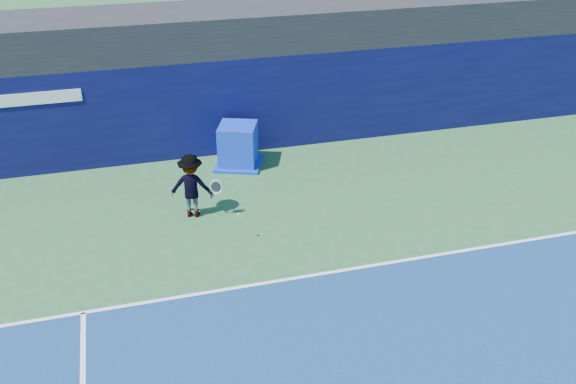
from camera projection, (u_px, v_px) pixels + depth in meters
name	position (u px, v px, depth m)	size (l,w,h in m)	color
ground	(363.00, 366.00, 11.88)	(80.00, 80.00, 0.00)	#285A31
baseline	(314.00, 275.00, 14.42)	(24.00, 0.10, 0.01)	white
stadium_band	(234.00, 27.00, 19.97)	(36.00, 3.00, 1.20)	black
back_wall_assembly	(243.00, 102.00, 20.11)	(36.00, 1.03, 3.00)	#0B0B3C
equipment_cart	(238.00, 147.00, 19.26)	(1.73, 1.73, 1.29)	#0D2BC1
tennis_player	(191.00, 186.00, 16.43)	(1.38, 0.96, 1.72)	white
tennis_ball	(239.00, 214.00, 15.31)	(0.07, 0.07, 0.07)	#C5D818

